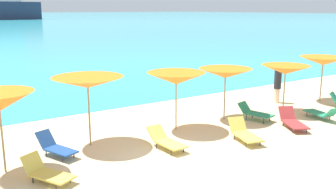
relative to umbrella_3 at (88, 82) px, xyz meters
name	(u,v)px	position (x,y,z in m)	size (l,w,h in m)	color
ground_plane	(69,102)	(1.65, 6.89, -2.26)	(50.00, 100.00, 0.30)	beige
umbrella_3	(88,82)	(0.00, 0.00, 0.00)	(2.31, 2.31, 2.30)	#9E7F59
umbrella_4	(176,78)	(3.29, -0.20, -0.17)	(2.18, 2.18, 2.17)	#9E7F59
umbrella_5	(225,73)	(5.71, -0.14, -0.21)	(2.20, 2.20, 2.10)	#9E7F59
umbrella_6	(285,70)	(8.53, -0.77, -0.23)	(2.21, 2.21, 2.08)	#9E7F59
umbrella_7	(323,61)	(11.69, -0.37, -0.14)	(2.21, 2.21, 2.17)	#9E7F59
lounge_chair_0	(293,121)	(7.11, -2.42, -1.84)	(1.26, 1.69, 0.67)	#A53333
lounge_chair_1	(244,133)	(4.54, -2.49, -1.83)	(0.98, 1.61, 0.68)	#D8BF4C
lounge_chair_3	(322,113)	(9.02, -2.35, -1.83)	(0.80, 1.59, 0.64)	#268C66
lounge_chair_6	(46,172)	(-2.00, -1.93, -1.85)	(1.17, 1.55, 0.65)	#D8BF4C
lounge_chair_7	(56,147)	(-1.25, -0.32, -1.81)	(0.99, 1.51, 0.70)	#1E478C
lounge_chair_10	(166,140)	(1.91, -1.66, -1.83)	(0.66, 1.56, 0.61)	#D8BF4C
lounge_chair_11	(255,112)	(6.71, -0.87, -1.80)	(0.90, 1.52, 0.65)	#268C66
beachgoer_0	(278,83)	(9.72, 0.62, -1.16)	(0.34, 0.34, 1.79)	beige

